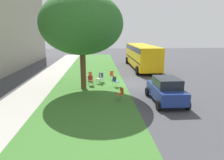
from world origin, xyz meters
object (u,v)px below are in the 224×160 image
object	(u,v)px
chair_1	(112,75)
chair_2	(89,76)
chair_5	(99,78)
chair_4	(120,93)
chair_0	(91,79)
street_tree	(82,24)
school_bus	(142,54)
chair_6	(115,81)
chair_3	(101,76)
parked_car	(166,90)

from	to	relation	value
chair_1	chair_2	xyz separation A→B (m)	(-0.21, 2.15, 0.00)
chair_5	chair_4	bearing A→B (deg)	-163.13
chair_0	street_tree	bearing A→B (deg)	149.44
chair_1	chair_5	distance (m)	1.78
chair_1	chair_5	bearing A→B (deg)	135.91
chair_2	school_bus	xyz separation A→B (m)	(6.44, -6.22, 1.24)
chair_4	chair_5	bearing A→B (deg)	16.87
chair_0	chair_6	bearing A→B (deg)	-106.82
school_bus	chair_3	bearing A→B (deg)	143.42
chair_1	chair_2	world-z (taller)	same
chair_1	chair_4	distance (m)	5.85
chair_0	chair_6	size ratio (longest dim) A/B	1.00
chair_1	chair_2	bearing A→B (deg)	95.49
chair_0	school_bus	distance (m)	10.16
chair_1	school_bus	size ratio (longest dim) A/B	0.08
chair_4	chair_6	world-z (taller)	same
street_tree	chair_1	distance (m)	5.85
chair_3	school_bus	distance (m)	8.72
chair_0	chair_2	bearing A→B (deg)	5.97
chair_0	chair_4	distance (m)	4.54
chair_3	chair_6	size ratio (longest dim) A/B	1.00
chair_5	school_bus	bearing A→B (deg)	-35.27
chair_0	chair_4	world-z (taller)	same
chair_5	chair_6	bearing A→B (deg)	-131.75
street_tree	chair_5	world-z (taller)	street_tree
parked_car	chair_3	bearing A→B (deg)	35.52
chair_0	chair_6	distance (m)	2.16
chair_3	chair_4	size ratio (longest dim) A/B	1.00
chair_3	chair_6	distance (m)	2.11
school_bus	chair_0	bearing A→B (deg)	143.15
school_bus	chair_1	bearing A→B (deg)	146.84
chair_1	parked_car	world-z (taller)	parked_car
chair_1	parked_car	xyz separation A→B (m)	(-6.44, -3.02, 0.32)
chair_5	parked_car	distance (m)	6.70
chair_1	street_tree	bearing A→B (deg)	137.52
chair_0	chair_4	size ratio (longest dim) A/B	1.00
chair_5	parked_car	world-z (taller)	parked_car
chair_1	chair_3	bearing A→B (deg)	123.22
chair_6	parked_car	xyz separation A→B (m)	(-3.97, -2.93, 0.32)
chair_2	chair_4	xyz separation A→B (m)	(-5.64, -2.29, 0.00)
chair_1	chair_4	xyz separation A→B (m)	(-5.85, -0.14, 0.00)
chair_5	chair_6	size ratio (longest dim) A/B	1.00
chair_2	chair_6	xyz separation A→B (m)	(-2.26, -2.23, 0.00)
chair_3	school_bus	xyz separation A→B (m)	(6.93, -5.15, 1.24)
chair_5	school_bus	world-z (taller)	school_bus
chair_5	parked_car	bearing A→B (deg)	-140.44
street_tree	chair_3	xyz separation A→B (m)	(2.04, -1.44, -4.52)
chair_2	school_bus	distance (m)	9.04
street_tree	chair_3	bearing A→B (deg)	-35.18
chair_2	parked_car	xyz separation A→B (m)	(-6.23, -5.17, 0.32)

